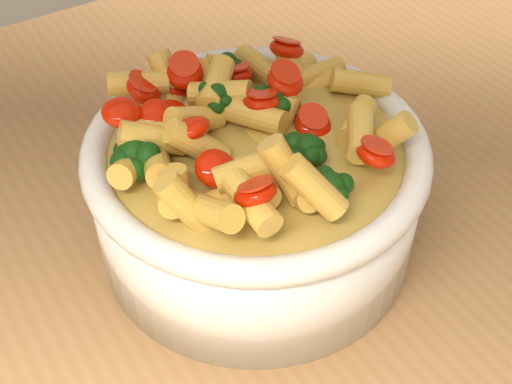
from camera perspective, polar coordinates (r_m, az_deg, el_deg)
table at (r=0.59m, az=-1.29°, el=-12.06°), size 1.20×0.80×0.90m
serving_bowl at (r=0.49m, az=-0.00°, el=0.10°), size 0.23×0.23×0.10m
pasta_salad at (r=0.45m, az=-0.00°, el=5.73°), size 0.18×0.18×0.04m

